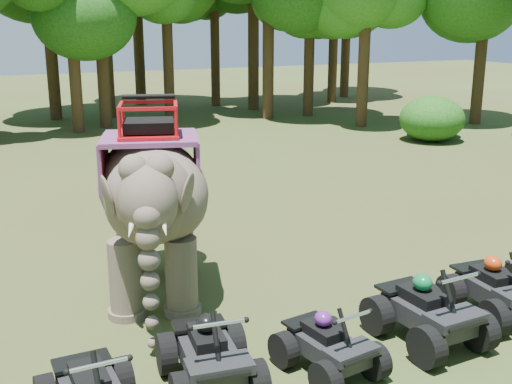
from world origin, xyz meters
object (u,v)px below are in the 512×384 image
elephant (152,200)px  atv_2 (329,337)px  atv_1 (209,346)px  atv_3 (428,303)px  atv_4 (498,281)px

elephant → atv_2: elephant is taller
atv_2 → elephant: bearing=103.0°
atv_1 → atv_2: atv_1 is taller
atv_3 → atv_1: bearing=173.5°
atv_4 → atv_2: bearing=-170.4°
elephant → atv_4: elephant is taller
elephant → atv_2: size_ratio=2.87×
elephant → atv_3: (3.47, -3.74, -1.18)m
atv_1 → atv_2: 1.79m
atv_3 → atv_4: 1.75m
atv_3 → atv_4: size_ratio=1.05×
atv_2 → atv_4: 3.71m
atv_1 → elephant: bearing=93.5°
atv_2 → atv_3: (1.96, 0.13, 0.11)m
atv_1 → atv_2: size_ratio=1.14×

